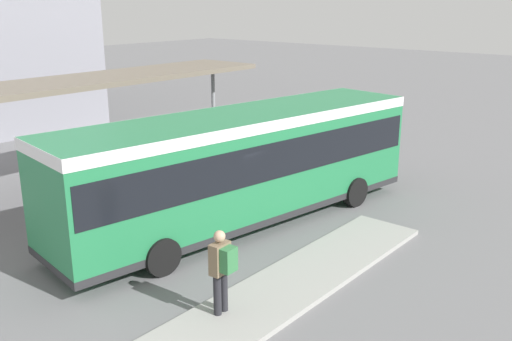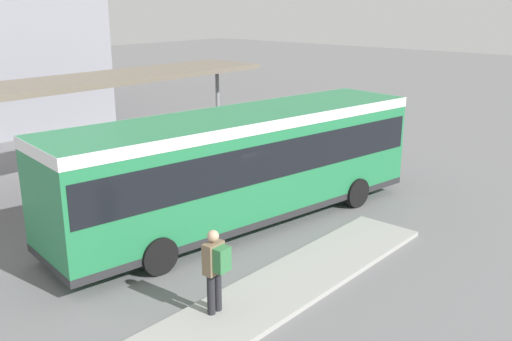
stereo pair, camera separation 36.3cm
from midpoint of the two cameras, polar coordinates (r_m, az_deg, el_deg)
The scene contains 9 objects.
ground_plane at distance 16.78m, azimuth -1.89°, elevation -5.23°, with size 120.00×120.00×0.00m, color slate.
curb_island at distance 13.16m, azimuth 2.55°, elevation -11.45°, with size 9.57×1.80×0.12m.
city_bus at distance 16.18m, azimuth -1.93°, elevation 1.03°, with size 11.79×4.29×3.25m.
pedestrian_waiting at distance 11.55m, azimuth -4.34°, elevation -9.60°, with size 0.45×0.47×1.80m.
bicycle_black at distance 25.85m, azimuth 4.23°, elevation 3.40°, with size 0.48×1.57×0.68m.
bicycle_green at distance 26.53m, azimuth 3.00°, elevation 3.81°, with size 0.48×1.65×0.72m.
bicycle_white at distance 27.06m, azimuth 1.56°, elevation 4.06°, with size 0.48×1.62×0.70m.
station_shelter at distance 20.44m, azimuth -16.35°, elevation 8.56°, with size 13.56×2.96×3.74m.
potted_planter_near_shelter at distance 22.49m, azimuth -0.01°, elevation 2.42°, with size 0.95×0.95×1.39m.
Camera 1 is at (-11.70, -10.27, 6.26)m, focal length 40.00 mm.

